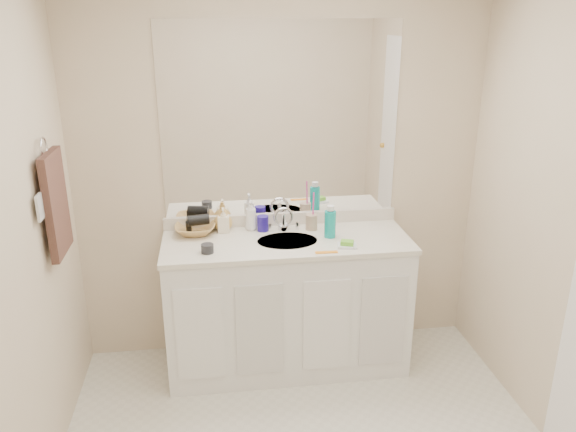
# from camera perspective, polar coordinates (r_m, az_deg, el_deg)

# --- Properties ---
(wall_back) EXTENTS (2.60, 0.02, 2.40)m
(wall_back) POSITION_cam_1_polar(r_m,az_deg,el_deg) (3.60, -0.72, 3.98)
(wall_back) COLOR beige
(wall_back) RESTS_ON floor
(vanity_cabinet) EXTENTS (1.50, 0.55, 0.85)m
(vanity_cabinet) POSITION_cam_1_polar(r_m,az_deg,el_deg) (3.64, -0.11, -9.03)
(vanity_cabinet) COLOR white
(vanity_cabinet) RESTS_ON floor
(countertop) EXTENTS (1.52, 0.57, 0.03)m
(countertop) POSITION_cam_1_polar(r_m,az_deg,el_deg) (3.45, -0.11, -2.61)
(countertop) COLOR white
(countertop) RESTS_ON vanity_cabinet
(backsplash) EXTENTS (1.52, 0.03, 0.08)m
(backsplash) POSITION_cam_1_polar(r_m,az_deg,el_deg) (3.67, -0.67, -0.29)
(backsplash) COLOR silver
(backsplash) RESTS_ON countertop
(sink_basin) EXTENTS (0.37, 0.37, 0.02)m
(sink_basin) POSITION_cam_1_polar(r_m,az_deg,el_deg) (3.43, -0.07, -2.69)
(sink_basin) COLOR beige
(sink_basin) RESTS_ON countertop
(faucet) EXTENTS (0.02, 0.02, 0.11)m
(faucet) POSITION_cam_1_polar(r_m,az_deg,el_deg) (3.57, -0.46, -0.61)
(faucet) COLOR silver
(faucet) RESTS_ON countertop
(mirror) EXTENTS (1.48, 0.01, 1.20)m
(mirror) POSITION_cam_1_polar(r_m,az_deg,el_deg) (3.51, -0.73, 9.61)
(mirror) COLOR white
(mirror) RESTS_ON wall_back
(blue_mug) EXTENTS (0.09, 0.09, 0.10)m
(blue_mug) POSITION_cam_1_polar(r_m,az_deg,el_deg) (3.57, -2.57, -0.75)
(blue_mug) COLOR #23148F
(blue_mug) RESTS_ON countertop
(tan_cup) EXTENTS (0.09, 0.09, 0.10)m
(tan_cup) POSITION_cam_1_polar(r_m,az_deg,el_deg) (3.59, 2.40, -0.61)
(tan_cup) COLOR tan
(tan_cup) RESTS_ON countertop
(toothbrush) EXTENTS (0.01, 0.04, 0.20)m
(toothbrush) POSITION_cam_1_polar(r_m,az_deg,el_deg) (3.56, 2.58, 0.90)
(toothbrush) COLOR #EA3DA8
(toothbrush) RESTS_ON tan_cup
(mouthwash_bottle) EXTENTS (0.08, 0.08, 0.17)m
(mouthwash_bottle) POSITION_cam_1_polar(r_m,az_deg,el_deg) (3.47, 4.30, -0.83)
(mouthwash_bottle) COLOR #0DA19B
(mouthwash_bottle) RESTS_ON countertop
(soap_dish) EXTENTS (0.13, 0.11, 0.01)m
(soap_dish) POSITION_cam_1_polar(r_m,az_deg,el_deg) (3.35, 6.02, -3.01)
(soap_dish) COLOR white
(soap_dish) RESTS_ON countertop
(green_soap) EXTENTS (0.09, 0.08, 0.03)m
(green_soap) POSITION_cam_1_polar(r_m,az_deg,el_deg) (3.35, 6.03, -2.73)
(green_soap) COLOR #6BC630
(green_soap) RESTS_ON soap_dish
(orange_comb) EXTENTS (0.13, 0.03, 0.01)m
(orange_comb) POSITION_cam_1_polar(r_m,az_deg,el_deg) (3.26, 3.93, -3.69)
(orange_comb) COLOR orange
(orange_comb) RESTS_ON countertop
(dark_jar) EXTENTS (0.10, 0.10, 0.05)m
(dark_jar) POSITION_cam_1_polar(r_m,az_deg,el_deg) (3.28, -8.19, -3.28)
(dark_jar) COLOR #232428
(dark_jar) RESTS_ON countertop
(soap_bottle_white) EXTENTS (0.08, 0.08, 0.19)m
(soap_bottle_white) POSITION_cam_1_polar(r_m,az_deg,el_deg) (3.57, -3.79, 0.06)
(soap_bottle_white) COLOR white
(soap_bottle_white) RESTS_ON countertop
(soap_bottle_cream) EXTENTS (0.08, 0.08, 0.16)m
(soap_bottle_cream) POSITION_cam_1_polar(r_m,az_deg,el_deg) (3.56, -6.58, -0.42)
(soap_bottle_cream) COLOR #FFEFCF
(soap_bottle_cream) RESTS_ON countertop
(soap_bottle_yellow) EXTENTS (0.12, 0.12, 0.15)m
(soap_bottle_yellow) POSITION_cam_1_polar(r_m,az_deg,el_deg) (3.59, -6.63, -0.30)
(soap_bottle_yellow) COLOR #D9A954
(soap_bottle_yellow) RESTS_ON countertop
(wicker_basket) EXTENTS (0.27, 0.27, 0.06)m
(wicker_basket) POSITION_cam_1_polar(r_m,az_deg,el_deg) (3.57, -9.39, -1.31)
(wicker_basket) COLOR #B68749
(wicker_basket) RESTS_ON countertop
(hair_dryer) EXTENTS (0.14, 0.09, 0.07)m
(hair_dryer) POSITION_cam_1_polar(r_m,az_deg,el_deg) (3.55, -9.12, -0.41)
(hair_dryer) COLOR black
(hair_dryer) RESTS_ON wicker_basket
(towel_ring) EXTENTS (0.01, 0.11, 0.11)m
(towel_ring) POSITION_cam_1_polar(r_m,az_deg,el_deg) (3.09, -23.58, 6.39)
(towel_ring) COLOR silver
(towel_ring) RESTS_ON wall_left
(hand_towel) EXTENTS (0.04, 0.32, 0.55)m
(hand_towel) POSITION_cam_1_polar(r_m,az_deg,el_deg) (3.16, -22.50, 1.14)
(hand_towel) COLOR #301E19
(hand_towel) RESTS_ON towel_ring
(switch_plate) EXTENTS (0.01, 0.08, 0.13)m
(switch_plate) POSITION_cam_1_polar(r_m,az_deg,el_deg) (2.97, -23.91, 0.81)
(switch_plate) COLOR silver
(switch_plate) RESTS_ON wall_left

